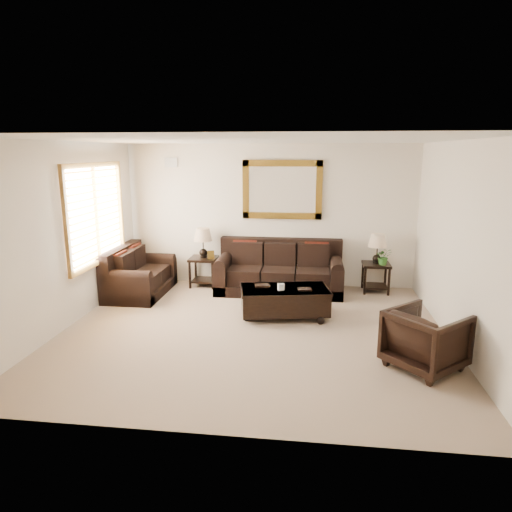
# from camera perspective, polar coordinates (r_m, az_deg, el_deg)

# --- Properties ---
(room) EXTENTS (5.51, 5.01, 2.71)m
(room) POSITION_cam_1_polar(r_m,az_deg,el_deg) (6.32, -0.46, 1.98)
(room) COLOR #87755D
(room) RESTS_ON ground
(window) EXTENTS (0.07, 1.96, 1.66)m
(window) POSITION_cam_1_polar(r_m,az_deg,el_deg) (7.94, -19.32, 4.96)
(window) COLOR white
(window) RESTS_ON room
(mirror) EXTENTS (1.50, 0.06, 1.10)m
(mirror) POSITION_cam_1_polar(r_m,az_deg,el_deg) (8.67, 3.28, 8.26)
(mirror) COLOR #4F2E0F
(mirror) RESTS_ON room
(air_vent) EXTENTS (0.25, 0.02, 0.18)m
(air_vent) POSITION_cam_1_polar(r_m,az_deg,el_deg) (9.05, -10.58, 11.44)
(air_vent) COLOR #999999
(air_vent) RESTS_ON room
(sofa) EXTENTS (2.31, 1.00, 0.94)m
(sofa) POSITION_cam_1_polar(r_m,az_deg,el_deg) (8.51, 2.96, -2.14)
(sofa) COLOR black
(sofa) RESTS_ON room
(loveseat) EXTENTS (0.91, 1.54, 0.87)m
(loveseat) POSITION_cam_1_polar(r_m,az_deg,el_deg) (8.62, -14.59, -2.51)
(loveseat) COLOR black
(loveseat) RESTS_ON room
(end_table_left) EXTENTS (0.51, 0.51, 1.13)m
(end_table_left) POSITION_cam_1_polar(r_m,az_deg,el_deg) (8.79, -6.61, 0.94)
(end_table_left) COLOR black
(end_table_left) RESTS_ON room
(end_table_right) EXTENTS (0.50, 0.50, 1.09)m
(end_table_right) POSITION_cam_1_polar(r_m,az_deg,el_deg) (8.65, 14.88, 0.20)
(end_table_right) COLOR black
(end_table_right) RESTS_ON room
(coffee_table) EXTENTS (1.48, 0.98, 0.58)m
(coffee_table) POSITION_cam_1_polar(r_m,az_deg,el_deg) (7.21, 3.58, -5.37)
(coffee_table) COLOR black
(coffee_table) RESTS_ON room
(armchair) EXTENTS (1.06, 1.07, 0.80)m
(armchair) POSITION_cam_1_polar(r_m,az_deg,el_deg) (5.86, 20.48, -9.44)
(armchair) COLOR black
(armchair) RESTS_ON floor
(potted_plant) EXTENTS (0.29, 0.32, 0.24)m
(potted_plant) POSITION_cam_1_polar(r_m,az_deg,el_deg) (8.59, 15.65, -0.28)
(potted_plant) COLOR #25551D
(potted_plant) RESTS_ON end_table_right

